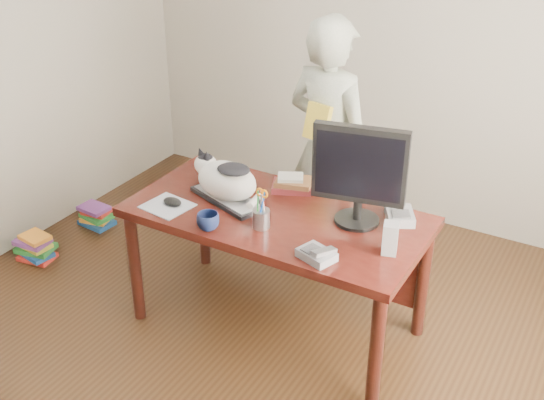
% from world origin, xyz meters
% --- Properties ---
extents(room, '(4.50, 4.50, 4.50)m').
position_xyz_m(room, '(0.00, 0.00, 1.35)').
color(room, black).
rests_on(room, ground).
extents(desk, '(1.60, 0.80, 0.75)m').
position_xyz_m(desk, '(0.00, 0.68, 0.60)').
color(desk, black).
rests_on(desk, ground).
extents(keyboard, '(0.50, 0.32, 0.03)m').
position_xyz_m(keyboard, '(-0.30, 0.59, 0.76)').
color(keyboard, black).
rests_on(keyboard, desk).
extents(cat, '(0.45, 0.32, 0.26)m').
position_xyz_m(cat, '(-0.32, 0.59, 0.88)').
color(cat, silver).
rests_on(cat, keyboard).
extents(monitor, '(0.48, 0.28, 0.54)m').
position_xyz_m(monitor, '(0.41, 0.71, 1.05)').
color(monitor, black).
rests_on(monitor, desk).
extents(pen_cup, '(0.10, 0.10, 0.23)m').
position_xyz_m(pen_cup, '(0.01, 0.43, 0.81)').
color(pen_cup, gray).
rests_on(pen_cup, desk).
extents(mousepad, '(0.27, 0.25, 0.01)m').
position_xyz_m(mousepad, '(-0.55, 0.36, 0.75)').
color(mousepad, '#B7BBC4').
rests_on(mousepad, desk).
extents(mouse, '(0.12, 0.08, 0.04)m').
position_xyz_m(mouse, '(-0.53, 0.38, 0.77)').
color(mouse, black).
rests_on(mouse, mousepad).
extents(coffee_mug, '(0.16, 0.16, 0.09)m').
position_xyz_m(coffee_mug, '(-0.22, 0.27, 0.80)').
color(coffee_mug, '#0C1533').
rests_on(coffee_mug, desk).
extents(phone, '(0.20, 0.17, 0.08)m').
position_xyz_m(phone, '(0.39, 0.30, 0.78)').
color(phone, slate).
rests_on(phone, desk).
extents(speaker, '(0.09, 0.10, 0.16)m').
position_xyz_m(speaker, '(0.67, 0.53, 0.83)').
color(speaker, gray).
rests_on(speaker, desk).
extents(baseball, '(0.07, 0.07, 0.07)m').
position_xyz_m(baseball, '(0.61, 0.70, 0.78)').
color(baseball, white).
rests_on(baseball, desk).
extents(book_stack, '(0.27, 0.24, 0.08)m').
position_xyz_m(book_stack, '(-0.05, 0.88, 0.79)').
color(book_stack, '#4B1416').
rests_on(book_stack, desk).
extents(calculator, '(0.21, 0.23, 0.06)m').
position_xyz_m(calculator, '(0.60, 0.85, 0.78)').
color(calculator, slate).
rests_on(calculator, desk).
extents(person, '(0.67, 0.51, 1.65)m').
position_xyz_m(person, '(-0.07, 1.37, 0.83)').
color(person, silver).
rests_on(person, ground).
extents(held_book, '(0.17, 0.12, 0.22)m').
position_xyz_m(held_book, '(-0.07, 1.20, 1.05)').
color(held_book, gold).
rests_on(held_book, person).
extents(book_pile_a, '(0.27, 0.22, 0.18)m').
position_xyz_m(book_pile_a, '(-1.75, 0.40, 0.09)').
color(book_pile_a, red).
rests_on(book_pile_a, ground).
extents(book_pile_b, '(0.26, 0.20, 0.15)m').
position_xyz_m(book_pile_b, '(-1.72, 0.95, 0.07)').
color(book_pile_b, navy).
rests_on(book_pile_b, ground).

